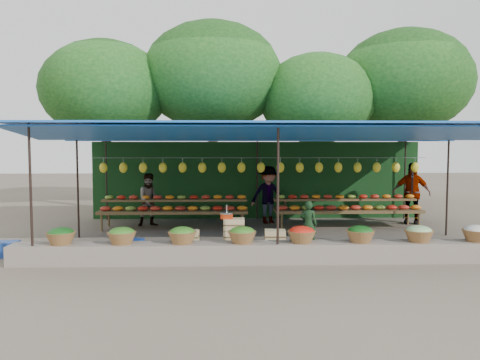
{
  "coord_description": "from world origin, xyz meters",
  "views": [
    {
      "loc": [
        -1.05,
        -12.02,
        2.32
      ],
      "look_at": [
        -0.64,
        0.2,
        1.46
      ],
      "focal_mm": 35.0,
      "sensor_mm": 36.0,
      "label": 1
    }
  ],
  "objects_px": {
    "weighing_scale": "(227,215)",
    "blue_crate_back": "(4,249)",
    "vendor_seated": "(308,224)",
    "blue_crate_front": "(128,247)",
    "crate_counter": "(233,239)"
  },
  "relations": [
    {
      "from": "crate_counter",
      "to": "blue_crate_back",
      "type": "distance_m",
      "value": 4.86
    },
    {
      "from": "vendor_seated",
      "to": "blue_crate_back",
      "type": "distance_m",
      "value": 6.66
    },
    {
      "from": "weighing_scale",
      "to": "blue_crate_back",
      "type": "xyz_separation_m",
      "value": [
        -4.72,
        -0.14,
        -0.68
      ]
    },
    {
      "from": "vendor_seated",
      "to": "blue_crate_front",
      "type": "bearing_deg",
      "value": 30.0
    },
    {
      "from": "blue_crate_back",
      "to": "blue_crate_front",
      "type": "bearing_deg",
      "value": -1.95
    },
    {
      "from": "crate_counter",
      "to": "blue_crate_front",
      "type": "bearing_deg",
      "value": -178.63
    },
    {
      "from": "weighing_scale",
      "to": "blue_crate_front",
      "type": "height_order",
      "value": "weighing_scale"
    },
    {
      "from": "weighing_scale",
      "to": "blue_crate_front",
      "type": "xyz_separation_m",
      "value": [
        -2.12,
        -0.05,
        -0.67
      ]
    },
    {
      "from": "vendor_seated",
      "to": "blue_crate_front",
      "type": "height_order",
      "value": "vendor_seated"
    },
    {
      "from": "weighing_scale",
      "to": "vendor_seated",
      "type": "bearing_deg",
      "value": 15.41
    },
    {
      "from": "blue_crate_back",
      "to": "crate_counter",
      "type": "bearing_deg",
      "value": -2.22
    },
    {
      "from": "vendor_seated",
      "to": "crate_counter",
      "type": "bearing_deg",
      "value": 38.38
    },
    {
      "from": "weighing_scale",
      "to": "blue_crate_front",
      "type": "bearing_deg",
      "value": -178.54
    },
    {
      "from": "blue_crate_front",
      "to": "blue_crate_back",
      "type": "xyz_separation_m",
      "value": [
        -2.6,
        -0.09,
        -0.01
      ]
    },
    {
      "from": "crate_counter",
      "to": "weighing_scale",
      "type": "relative_size",
      "value": 7.84
    }
  ]
}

